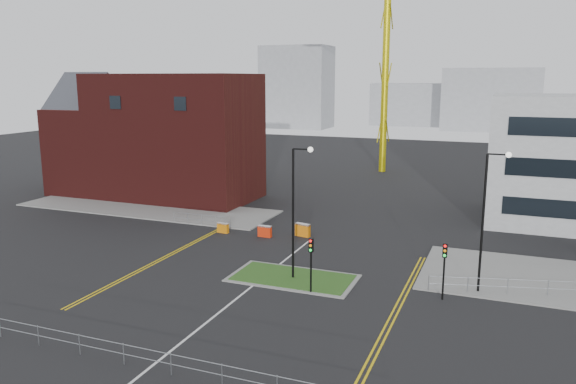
# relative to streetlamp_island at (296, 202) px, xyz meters

# --- Properties ---
(ground) EXTENTS (200.00, 200.00, 0.00)m
(ground) POSITION_rel_streetlamp_island_xyz_m (-2.22, -8.00, -5.41)
(ground) COLOR black
(ground) RESTS_ON ground
(pavement_left) EXTENTS (28.00, 8.00, 0.12)m
(pavement_left) POSITION_rel_streetlamp_island_xyz_m (-22.22, 14.00, -5.35)
(pavement_left) COLOR slate
(pavement_left) RESTS_ON ground
(island_kerb) EXTENTS (8.60, 4.60, 0.08)m
(island_kerb) POSITION_rel_streetlamp_island_xyz_m (-0.22, 0.00, -5.37)
(island_kerb) COLOR slate
(island_kerb) RESTS_ON ground
(grass_island) EXTENTS (8.00, 4.00, 0.12)m
(grass_island) POSITION_rel_streetlamp_island_xyz_m (-0.22, 0.00, -5.35)
(grass_island) COLOR #1B4416
(grass_island) RESTS_ON ground
(brick_building) EXTENTS (24.20, 10.07, 14.24)m
(brick_building) POSITION_rel_streetlamp_island_xyz_m (-25.19, 20.00, 1.44)
(brick_building) COLOR #451311
(brick_building) RESTS_ON ground
(streetlamp_island) EXTENTS (1.46, 0.36, 9.18)m
(streetlamp_island) POSITION_rel_streetlamp_island_xyz_m (0.00, 0.00, 0.00)
(streetlamp_island) COLOR black
(streetlamp_island) RESTS_ON ground
(streetlamp_right_near) EXTENTS (1.46, 0.36, 9.18)m
(streetlamp_right_near) POSITION_rel_streetlamp_island_xyz_m (12.00, 2.00, 0.00)
(streetlamp_right_near) COLOR black
(streetlamp_right_near) RESTS_ON ground
(traffic_light_island) EXTENTS (0.28, 0.33, 3.65)m
(traffic_light_island) POSITION_rel_streetlamp_island_xyz_m (1.78, -2.02, -2.85)
(traffic_light_island) COLOR black
(traffic_light_island) RESTS_ON ground
(traffic_light_right) EXTENTS (0.28, 0.33, 3.65)m
(traffic_light_right) POSITION_rel_streetlamp_island_xyz_m (9.78, -0.02, -2.85)
(traffic_light_right) COLOR black
(traffic_light_right) RESTS_ON ground
(railing_front) EXTENTS (24.05, 0.05, 1.10)m
(railing_front) POSITION_rel_streetlamp_island_xyz_m (-2.22, -14.00, -4.63)
(railing_front) COLOR gray
(railing_front) RESTS_ON ground
(railing_left) EXTENTS (6.05, 0.05, 1.10)m
(railing_left) POSITION_rel_streetlamp_island_xyz_m (-13.22, 10.00, -4.67)
(railing_left) COLOR gray
(railing_left) RESTS_ON ground
(centre_line) EXTENTS (0.15, 30.00, 0.01)m
(centre_line) POSITION_rel_streetlamp_island_xyz_m (-2.22, -6.00, -5.41)
(centre_line) COLOR silver
(centre_line) RESTS_ON ground
(yellow_left_a) EXTENTS (0.12, 24.00, 0.01)m
(yellow_left_a) POSITION_rel_streetlamp_island_xyz_m (-11.22, 2.00, -5.41)
(yellow_left_a) COLOR gold
(yellow_left_a) RESTS_ON ground
(yellow_left_b) EXTENTS (0.12, 24.00, 0.01)m
(yellow_left_b) POSITION_rel_streetlamp_island_xyz_m (-10.92, 2.00, -5.41)
(yellow_left_b) COLOR gold
(yellow_left_b) RESTS_ON ground
(yellow_right_a) EXTENTS (0.12, 20.00, 0.01)m
(yellow_right_a) POSITION_rel_streetlamp_island_xyz_m (7.28, -2.00, -5.41)
(yellow_right_a) COLOR gold
(yellow_right_a) RESTS_ON ground
(yellow_right_b) EXTENTS (0.12, 20.00, 0.01)m
(yellow_right_b) POSITION_rel_streetlamp_island_xyz_m (7.58, -2.00, -5.41)
(yellow_right_b) COLOR gold
(yellow_right_b) RESTS_ON ground
(skyline_a) EXTENTS (18.00, 12.00, 22.00)m
(skyline_a) POSITION_rel_streetlamp_island_xyz_m (-42.22, 112.00, 5.59)
(skyline_a) COLOR gray
(skyline_a) RESTS_ON ground
(skyline_b) EXTENTS (24.00, 12.00, 16.00)m
(skyline_b) POSITION_rel_streetlamp_island_xyz_m (7.78, 122.00, 2.59)
(skyline_b) COLOR gray
(skyline_b) RESTS_ON ground
(skyline_d) EXTENTS (30.00, 12.00, 12.00)m
(skyline_d) POSITION_rel_streetlamp_island_xyz_m (-10.22, 132.00, 0.59)
(skyline_d) COLOR gray
(skyline_d) RESTS_ON ground
(barrier_left) EXTENTS (1.09, 0.47, 0.89)m
(barrier_left) POSITION_rel_streetlamp_island_xyz_m (-10.22, 8.59, -4.93)
(barrier_left) COLOR orange
(barrier_left) RESTS_ON ground
(barrier_mid) EXTENTS (1.21, 0.43, 1.01)m
(barrier_mid) POSITION_rel_streetlamp_island_xyz_m (-6.22, 8.75, -4.87)
(barrier_mid) COLOR red
(barrier_mid) RESTS_ON ground
(barrier_right) EXTENTS (1.42, 0.74, 1.13)m
(barrier_right) POSITION_rel_streetlamp_island_xyz_m (-3.22, 10.15, -4.80)
(barrier_right) COLOR orange
(barrier_right) RESTS_ON ground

